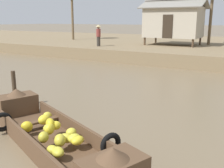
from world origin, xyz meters
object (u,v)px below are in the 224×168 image
vendor_person (98,34)px  stilt_house_left (174,21)px  mooring_post (14,89)px  banana_boat (51,133)px

vendor_person → stilt_house_left: bearing=40.4°
stilt_house_left → mooring_post: 16.00m
stilt_house_left → mooring_post: stilt_house_left is taller
stilt_house_left → mooring_post: (-0.46, -15.85, -2.16)m
vendor_person → mooring_post: (4.26, -11.83, -1.18)m
banana_boat → vendor_person: 15.33m
banana_boat → stilt_house_left: size_ratio=1.08×
stilt_house_left → mooring_post: bearing=-91.7°
stilt_house_left → vendor_person: bearing=-139.6°
banana_boat → vendor_person: vendor_person is taller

